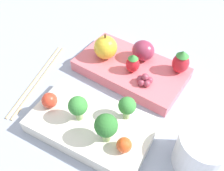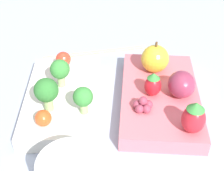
{
  "view_description": "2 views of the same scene",
  "coord_description": "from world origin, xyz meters",
  "px_view_note": "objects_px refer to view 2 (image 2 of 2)",
  "views": [
    {
      "loc": [
        -0.15,
        0.26,
        0.36
      ],
      "look_at": [
        0.01,
        -0.0,
        0.04
      ],
      "focal_mm": 40.0,
      "sensor_mm": 36.0,
      "label": 1
    },
    {
      "loc": [
        -0.38,
        -0.01,
        0.33
      ],
      "look_at": [
        0.01,
        -0.0,
        0.04
      ],
      "focal_mm": 50.0,
      "sensor_mm": 36.0,
      "label": 2
    }
  ],
  "objects_px": {
    "strawberry_1": "(153,84)",
    "plum": "(181,82)",
    "apple": "(155,59)",
    "broccoli_floret_2": "(46,91)",
    "bento_box_fruit": "(160,97)",
    "broccoli_floret_1": "(60,70)",
    "strawberry_0": "(194,118)",
    "cherry_tomato_1": "(43,118)",
    "grape_cluster": "(143,105)",
    "chopsticks_pair": "(96,52)",
    "broccoli_floret_0": "(83,98)",
    "bento_box_savoury": "(64,97)",
    "cherry_tomato_0": "(63,59)"
  },
  "relations": [
    {
      "from": "cherry_tomato_1",
      "to": "grape_cluster",
      "type": "relative_size",
      "value": 0.78
    },
    {
      "from": "plum",
      "to": "grape_cluster",
      "type": "height_order",
      "value": "plum"
    },
    {
      "from": "grape_cluster",
      "to": "chopsticks_pair",
      "type": "relative_size",
      "value": 0.14
    },
    {
      "from": "plum",
      "to": "chopsticks_pair",
      "type": "bearing_deg",
      "value": 42.31
    },
    {
      "from": "bento_box_savoury",
      "to": "bento_box_fruit",
      "type": "xyz_separation_m",
      "value": [
        0.0,
        -0.15,
        -0.0
      ]
    },
    {
      "from": "bento_box_savoury",
      "to": "broccoli_floret_0",
      "type": "bearing_deg",
      "value": -143.21
    },
    {
      "from": "broccoli_floret_1",
      "to": "strawberry_1",
      "type": "bearing_deg",
      "value": -96.53
    },
    {
      "from": "plum",
      "to": "chopsticks_pair",
      "type": "xyz_separation_m",
      "value": [
        0.16,
        0.14,
        -0.04
      ]
    },
    {
      "from": "broccoli_floret_0",
      "to": "apple",
      "type": "xyz_separation_m",
      "value": [
        0.11,
        -0.11,
        -0.0
      ]
    },
    {
      "from": "bento_box_savoury",
      "to": "plum",
      "type": "distance_m",
      "value": 0.19
    },
    {
      "from": "cherry_tomato_0",
      "to": "grape_cluster",
      "type": "distance_m",
      "value": 0.17
    },
    {
      "from": "strawberry_1",
      "to": "chopsticks_pair",
      "type": "distance_m",
      "value": 0.19
    },
    {
      "from": "broccoli_floret_1",
      "to": "bento_box_savoury",
      "type": "bearing_deg",
      "value": -160.45
    },
    {
      "from": "apple",
      "to": "plum",
      "type": "bearing_deg",
      "value": -150.71
    },
    {
      "from": "broccoli_floret_2",
      "to": "strawberry_1",
      "type": "distance_m",
      "value": 0.16
    },
    {
      "from": "cherry_tomato_1",
      "to": "apple",
      "type": "relative_size",
      "value": 0.42
    },
    {
      "from": "cherry_tomato_1",
      "to": "strawberry_0",
      "type": "distance_m",
      "value": 0.2
    },
    {
      "from": "apple",
      "to": "broccoli_floret_2",
      "type": "bearing_deg",
      "value": 123.17
    },
    {
      "from": "broccoli_floret_2",
      "to": "bento_box_fruit",
      "type": "bearing_deg",
      "value": -73.68
    },
    {
      "from": "broccoli_floret_1",
      "to": "strawberry_0",
      "type": "distance_m",
      "value": 0.21
    },
    {
      "from": "broccoli_floret_2",
      "to": "apple",
      "type": "relative_size",
      "value": 0.96
    },
    {
      "from": "apple",
      "to": "strawberry_0",
      "type": "distance_m",
      "value": 0.15
    },
    {
      "from": "bento_box_savoury",
      "to": "broccoli_floret_0",
      "type": "distance_m",
      "value": 0.07
    },
    {
      "from": "broccoli_floret_1",
      "to": "apple",
      "type": "height_order",
      "value": "apple"
    },
    {
      "from": "broccoli_floret_0",
      "to": "broccoli_floret_1",
      "type": "bearing_deg",
      "value": 33.48
    },
    {
      "from": "cherry_tomato_0",
      "to": "broccoli_floret_2",
      "type": "bearing_deg",
      "value": 177.73
    },
    {
      "from": "plum",
      "to": "bento_box_savoury",
      "type": "bearing_deg",
      "value": 90.02
    },
    {
      "from": "broccoli_floret_0",
      "to": "cherry_tomato_1",
      "type": "distance_m",
      "value": 0.06
    },
    {
      "from": "bento_box_savoury",
      "to": "grape_cluster",
      "type": "bearing_deg",
      "value": -107.99
    },
    {
      "from": "strawberry_0",
      "to": "broccoli_floret_0",
      "type": "bearing_deg",
      "value": 77.86
    },
    {
      "from": "broccoli_floret_2",
      "to": "strawberry_0",
      "type": "bearing_deg",
      "value": -100.62
    },
    {
      "from": "broccoli_floret_1",
      "to": "chopsticks_pair",
      "type": "bearing_deg",
      "value": -18.02
    },
    {
      "from": "broccoli_floret_2",
      "to": "strawberry_1",
      "type": "relative_size",
      "value": 1.32
    },
    {
      "from": "grape_cluster",
      "to": "chopsticks_pair",
      "type": "height_order",
      "value": "grape_cluster"
    },
    {
      "from": "strawberry_0",
      "to": "cherry_tomato_1",
      "type": "bearing_deg",
      "value": 88.21
    },
    {
      "from": "cherry_tomato_1",
      "to": "grape_cluster",
      "type": "distance_m",
      "value": 0.14
    },
    {
      "from": "strawberry_1",
      "to": "plum",
      "type": "bearing_deg",
      "value": -86.7
    },
    {
      "from": "strawberry_0",
      "to": "plum",
      "type": "xyz_separation_m",
      "value": [
        0.08,
        0.0,
        -0.0
      ]
    },
    {
      "from": "apple",
      "to": "grape_cluster",
      "type": "bearing_deg",
      "value": 166.06
    },
    {
      "from": "broccoli_floret_0",
      "to": "cherry_tomato_1",
      "type": "height_order",
      "value": "broccoli_floret_0"
    },
    {
      "from": "bento_box_fruit",
      "to": "plum",
      "type": "bearing_deg",
      "value": -99.3
    },
    {
      "from": "bento_box_savoury",
      "to": "plum",
      "type": "height_order",
      "value": "plum"
    },
    {
      "from": "broccoli_floret_1",
      "to": "cherry_tomato_1",
      "type": "bearing_deg",
      "value": 173.13
    },
    {
      "from": "bento_box_savoury",
      "to": "strawberry_0",
      "type": "relative_size",
      "value": 4.19
    },
    {
      "from": "bento_box_fruit",
      "to": "broccoli_floret_1",
      "type": "relative_size",
      "value": 4.7
    },
    {
      "from": "broccoli_floret_1",
      "to": "strawberry_0",
      "type": "height_order",
      "value": "strawberry_0"
    },
    {
      "from": "broccoli_floret_0",
      "to": "cherry_tomato_0",
      "type": "xyz_separation_m",
      "value": [
        0.12,
        0.05,
        -0.01
      ]
    },
    {
      "from": "cherry_tomato_1",
      "to": "strawberry_1",
      "type": "xyz_separation_m",
      "value": [
        0.07,
        -0.15,
        0.01
      ]
    },
    {
      "from": "strawberry_1",
      "to": "plum",
      "type": "relative_size",
      "value": 0.89
    },
    {
      "from": "bento_box_fruit",
      "to": "strawberry_0",
      "type": "height_order",
      "value": "strawberry_0"
    }
  ]
}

